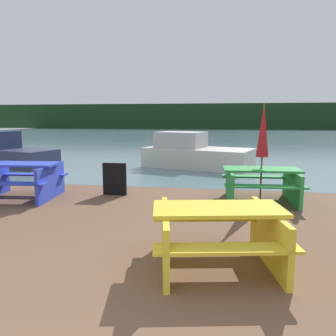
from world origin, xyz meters
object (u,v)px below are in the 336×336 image
picnic_table_yellow (218,230)px  umbrella_crimson (263,131)px  boat_second (6,153)px  picnic_table_green (261,181)px  signboard (115,179)px  boat (194,154)px  picnic_table_blue (20,177)px

picnic_table_yellow → umbrella_crimson: umbrella_crimson is taller
picnic_table_yellow → boat_second: 10.70m
picnic_table_yellow → umbrella_crimson: (0.88, 3.24, 1.08)m
umbrella_crimson → boat_second: (-8.77, 3.99, -1.04)m
picnic_table_green → signboard: (-3.28, 0.10, -0.06)m
picnic_table_yellow → picnic_table_green: size_ratio=1.07×
picnic_table_green → picnic_table_yellow: bearing=-105.3°
picnic_table_yellow → boat: 8.08m
boat → boat_second: 7.03m
picnic_table_green → boat: (-1.79, 4.78, 0.04)m
umbrella_crimson → picnic_table_blue: bearing=-174.3°
boat_second → signboard: 6.73m
boat → boat_second: bearing=-155.4°
picnic_table_blue → picnic_table_green: bearing=5.7°
picnic_table_blue → umbrella_crimson: 5.38m
boat_second → picnic_table_blue: bearing=-35.2°
picnic_table_green → signboard: bearing=178.3°
picnic_table_green → boat_second: boat_second is taller
picnic_table_blue → boat_second: (-3.52, 4.51, 0.00)m
boat → signboard: 4.92m
picnic_table_blue → picnic_table_green: (5.25, 0.53, -0.03)m
picnic_table_blue → boat: 6.34m
picnic_table_blue → picnic_table_green: 5.28m
picnic_table_yellow → umbrella_crimson: size_ratio=0.85×
picnic_table_yellow → boat: (-0.91, 8.02, 0.04)m
picnic_table_yellow → boat: bearing=96.5°
umbrella_crimson → picnic_table_yellow: bearing=-105.3°
umbrella_crimson → signboard: 3.47m
picnic_table_yellow → boat: boat is taller
picnic_table_green → boat_second: bearing=155.5°
signboard → picnic_table_yellow: bearing=-54.3°
boat_second → picnic_table_yellow: bearing=-25.7°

